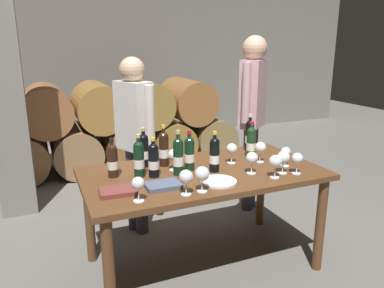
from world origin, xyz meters
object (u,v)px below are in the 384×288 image
(wine_glass_1, at_px, (138,184))
(wine_glass_9, at_px, (173,155))
(wine_bottle_5, at_px, (139,159))
(wine_glass_7, at_px, (297,159))
(wine_glass_4, at_px, (186,177))
(taster_seated_left, at_px, (135,131))
(wine_bottle_9, at_px, (154,160))
(wine_glass_6, at_px, (283,158))
(wine_bottle_0, at_px, (178,156))
(dining_table, at_px, (203,183))
(wine_bottle_6, at_px, (144,150))
(wine_glass_2, at_px, (252,158))
(wine_bottle_7, at_px, (189,153))
(wine_glass_3, at_px, (232,149))
(wine_glass_8, at_px, (202,174))
(wine_glass_0, at_px, (260,148))
(wine_bottle_1, at_px, (215,154))
(wine_bottle_4, at_px, (113,160))
(wine_bottle_3, at_px, (250,135))
(serving_plate, at_px, (219,181))
(tasting_notebook, at_px, (163,185))
(wine_bottle_8, at_px, (251,142))
(wine_glass_10, at_px, (286,153))
(wine_glass_5, at_px, (275,162))
(leather_ledger, at_px, (118,191))
(wine_bottle_2, at_px, (164,148))
(sommelier_presenting, at_px, (252,107))

(wine_glass_1, bearing_deg, wine_glass_9, 48.94)
(wine_bottle_5, relative_size, wine_glass_7, 1.96)
(wine_glass_4, distance_m, taster_seated_left, 1.07)
(wine_bottle_9, xyz_separation_m, wine_glass_6, (0.85, -0.29, -0.01))
(wine_glass_1, height_order, wine_glass_9, wine_glass_9)
(wine_bottle_0, height_order, wine_glass_9, wine_bottle_0)
(dining_table, height_order, wine_bottle_0, wine_bottle_0)
(wine_bottle_6, distance_m, wine_glass_9, 0.24)
(wine_glass_2, bearing_deg, wine_bottle_7, 146.81)
(wine_glass_3, distance_m, wine_glass_4, 0.70)
(wine_glass_8, height_order, taster_seated_left, taster_seated_left)
(wine_glass_3, bearing_deg, wine_glass_8, -136.16)
(wine_glass_0, bearing_deg, wine_bottle_1, -172.92)
(wine_glass_4, distance_m, wine_glass_9, 0.46)
(wine_glass_1, bearing_deg, wine_bottle_4, 96.24)
(wine_bottle_7, xyz_separation_m, wine_glass_2, (0.37, -0.24, -0.02))
(wine_bottle_3, bearing_deg, serving_plate, -135.41)
(wine_bottle_0, relative_size, tasting_notebook, 1.45)
(wine_bottle_8, bearing_deg, wine_bottle_7, -171.72)
(wine_bottle_9, bearing_deg, wine_bottle_7, 6.94)
(wine_bottle_7, bearing_deg, wine_glass_10, -16.32)
(wine_bottle_6, bearing_deg, wine_bottle_1, -34.89)
(wine_bottle_7, xyz_separation_m, wine_bottle_8, (0.57, 0.08, 0.00))
(wine_bottle_4, bearing_deg, tasting_notebook, -51.95)
(wine_glass_7, bearing_deg, dining_table, 151.89)
(wine_glass_2, relative_size, wine_glass_6, 0.97)
(wine_bottle_5, relative_size, tasting_notebook, 1.36)
(wine_glass_5, relative_size, tasting_notebook, 0.73)
(wine_bottle_0, xyz_separation_m, wine_bottle_7, (0.11, 0.06, -0.01))
(leather_ledger, bearing_deg, wine_glass_1, -58.25)
(wine_glass_8, distance_m, taster_seated_left, 1.08)
(wine_glass_0, bearing_deg, wine_glass_7, -74.31)
(wine_glass_9, xyz_separation_m, serving_plate, (0.19, -0.35, -0.10))
(wine_glass_9, bearing_deg, wine_glass_3, -2.76)
(wine_glass_0, height_order, serving_plate, wine_glass_0)
(wine_glass_5, bearing_deg, wine_bottle_8, 78.62)
(wine_bottle_9, relative_size, wine_glass_10, 1.89)
(dining_table, bearing_deg, wine_glass_9, 152.13)
(leather_ledger, height_order, serving_plate, leather_ledger)
(wine_glass_7, distance_m, wine_glass_10, 0.17)
(wine_glass_5, relative_size, serving_plate, 0.67)
(wine_bottle_4, xyz_separation_m, taster_seated_left, (0.31, 0.59, 0.04))
(wine_bottle_2, xyz_separation_m, leather_ledger, (-0.43, -0.39, -0.12))
(wine_glass_5, distance_m, tasting_notebook, 0.78)
(wine_glass_6, bearing_deg, dining_table, 151.82)
(wine_bottle_7, xyz_separation_m, wine_bottle_9, (-0.28, -0.03, -0.01))
(wine_glass_2, relative_size, sommelier_presenting, 0.09)
(wine_bottle_6, relative_size, wine_glass_0, 1.83)
(wine_glass_5, xyz_separation_m, wine_glass_8, (-0.56, -0.03, 0.00))
(wine_bottle_4, distance_m, wine_bottle_8, 1.10)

